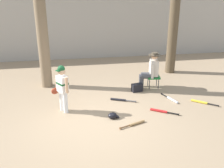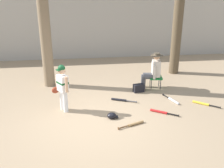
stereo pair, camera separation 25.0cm
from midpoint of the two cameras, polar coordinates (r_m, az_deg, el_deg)
The scene contains 14 objects.
ground_plane at distance 6.53m, azimuth -4.74°, elevation -8.57°, with size 60.00×60.00×0.00m, color #9E8466.
concrete_back_wall at distance 12.14m, azimuth -7.74°, elevation 12.15°, with size 18.00×0.36×2.77m, color #ADA89E.
tree_near_player at distance 8.57m, azimuth -16.30°, elevation 14.04°, with size 0.54×0.54×5.15m.
tree_behind_spectator at distance 9.98m, azimuth 13.02°, elevation 16.20°, with size 0.51×0.51×5.44m.
young_ballplayer at distance 6.92m, azimuth -12.03°, elevation -0.40°, with size 0.50×0.52×1.31m.
folding_stool at distance 8.63m, azimuth 8.31°, elevation 1.49°, with size 0.45×0.45×0.41m.
seated_spectator at distance 8.53m, azimuth 7.76°, elevation 3.23°, with size 0.67×0.54×1.20m.
handbag_beside_stool at distance 8.33m, azimuth 4.69°, elevation -0.82°, with size 0.34×0.18×0.26m, color black.
bat_wood_tan at distance 6.43m, azimuth 4.01°, elevation -8.71°, with size 0.69×0.32×0.07m.
bat_red_barrel at distance 7.11m, azimuth 9.77°, elevation -5.92°, with size 0.68×0.49×0.07m.
bat_black_composite at distance 7.67m, azimuth 0.88°, elevation -3.52°, with size 0.73×0.37×0.07m.
bat_yellow_trainer at distance 7.92m, azimuth 18.29°, elevation -3.83°, with size 0.64×0.55×0.07m.
bat_aluminum_silver at distance 7.88m, azimuth 12.08°, elevation -3.32°, with size 0.29×0.75×0.07m.
batting_helmet_black at distance 6.69m, azimuth -0.93°, elevation -7.03°, with size 0.28×0.22×0.16m.
Camera 1 is at (-0.55, -5.65, 3.21)m, focal length 41.38 mm.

